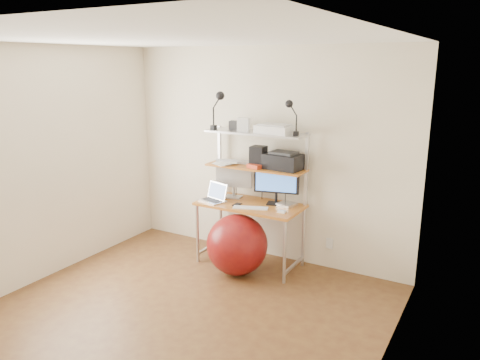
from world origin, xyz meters
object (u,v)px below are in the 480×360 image
(monitor_silver, at_px, (234,176))
(monitor_black, at_px, (276,182))
(exercise_ball, at_px, (237,245))
(laptop, at_px, (215,197))
(printer, at_px, (284,161))

(monitor_silver, bearing_deg, monitor_black, -13.22)
(monitor_silver, xyz_separation_m, exercise_ball, (0.30, -0.44, -0.66))
(monitor_silver, xyz_separation_m, laptop, (-0.12, -0.24, -0.22))
(laptop, bearing_deg, monitor_black, 36.30)
(monitor_black, distance_m, laptop, 0.75)
(printer, xyz_separation_m, exercise_ball, (-0.33, -0.47, -0.90))
(monitor_silver, distance_m, exercise_ball, 0.85)
(monitor_black, height_order, laptop, monitor_black)
(monitor_black, relative_size, printer, 1.17)
(monitor_black, xyz_separation_m, laptop, (-0.68, -0.24, -0.21))
(monitor_black, xyz_separation_m, printer, (0.07, 0.03, 0.24))
(monitor_silver, distance_m, laptop, 0.35)
(printer, bearing_deg, laptop, -154.48)
(monitor_silver, height_order, printer, printer)
(monitor_silver, relative_size, monitor_black, 0.95)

